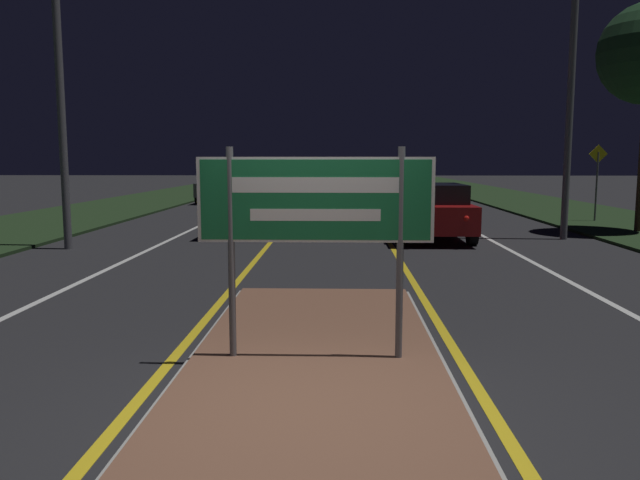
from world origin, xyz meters
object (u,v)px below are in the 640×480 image
(car_approaching_0, at_px, (248,206))
(warning_sign, at_px, (597,175))
(car_receding_0, at_px, (429,210))
(car_approaching_1, at_px, (221,187))
(car_receding_1, at_px, (389,192))
(streetlight_left_near, at_px, (56,6))
(car_approaching_2, at_px, (256,179))
(highway_sign, at_px, (315,209))

(car_approaching_0, height_order, warning_sign, warning_sign)
(car_receding_0, bearing_deg, car_approaching_1, 120.21)
(car_receding_1, distance_m, warning_sign, 8.33)
(streetlight_left_near, bearing_deg, car_approaching_2, 89.17)
(streetlight_left_near, distance_m, car_approaching_1, 17.03)
(highway_sign, xyz_separation_m, car_approaching_2, (-5.70, 38.41, -0.86))
(car_receding_0, height_order, car_approaching_0, car_receding_0)
(car_receding_0, relative_size, car_receding_1, 0.88)
(car_approaching_1, bearing_deg, highway_sign, -77.11)
(highway_sign, bearing_deg, car_receding_0, 75.86)
(car_approaching_2, bearing_deg, car_approaching_0, -82.92)
(car_receding_1, relative_size, warning_sign, 1.91)
(car_approaching_1, xyz_separation_m, car_approaching_2, (-0.08, 13.84, -0.03))
(car_approaching_0, xyz_separation_m, car_approaching_1, (-3.21, 12.65, 0.04))
(car_receding_0, relative_size, car_approaching_2, 0.96)
(highway_sign, relative_size, car_receding_1, 0.49)
(car_approaching_1, relative_size, warning_sign, 1.70)
(highway_sign, height_order, car_approaching_2, highway_sign)
(highway_sign, xyz_separation_m, car_receding_1, (2.30, 19.99, -0.85))
(highway_sign, distance_m, warning_sign, 17.13)
(car_receding_1, bearing_deg, streetlight_left_near, -125.66)
(car_approaching_1, bearing_deg, warning_sign, -34.41)
(car_receding_1, height_order, car_approaching_2, car_approaching_2)
(car_receding_0, distance_m, warning_sign, 7.53)
(highway_sign, bearing_deg, car_approaching_1, 102.89)
(highway_sign, bearing_deg, car_approaching_0, 101.45)
(car_approaching_1, bearing_deg, car_receding_1, -30.04)
(car_approaching_0, height_order, car_approaching_2, car_approaching_2)
(car_approaching_2, bearing_deg, car_receding_0, -73.44)
(car_receding_1, bearing_deg, car_receding_0, -88.09)
(car_receding_0, xyz_separation_m, car_approaching_1, (-8.24, 14.16, 0.01))
(highway_sign, xyz_separation_m, warning_sign, (8.72, 14.74, -0.02))
(streetlight_left_near, distance_m, warning_sign, 16.70)
(car_approaching_0, bearing_deg, car_approaching_2, 97.08)
(highway_sign, relative_size, car_approaching_2, 0.53)
(car_approaching_0, bearing_deg, warning_sign, 14.25)
(car_receding_1, relative_size, car_approaching_1, 1.12)
(car_approaching_1, relative_size, car_approaching_2, 0.97)
(car_approaching_1, height_order, car_approaching_2, car_approaching_1)
(streetlight_left_near, xyz_separation_m, car_receding_1, (8.44, 11.77, -4.76))
(warning_sign, bearing_deg, car_approaching_1, 145.59)
(streetlight_left_near, bearing_deg, car_approaching_1, 88.18)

